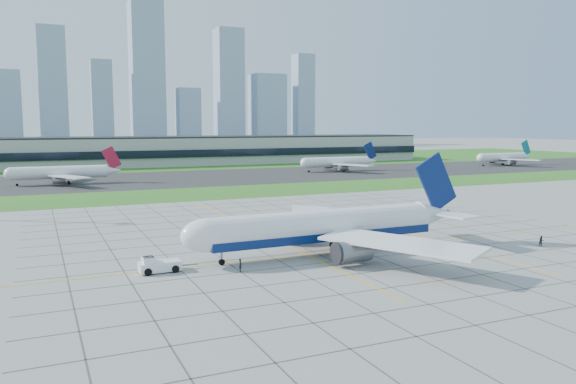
% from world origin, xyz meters
% --- Properties ---
extents(ground, '(1400.00, 1400.00, 0.00)m').
position_xyz_m(ground, '(0.00, 0.00, 0.00)').
color(ground, '#9F9F99').
rests_on(ground, ground).
extents(grass_median, '(700.00, 35.00, 0.04)m').
position_xyz_m(grass_median, '(0.00, 90.00, 0.02)').
color(grass_median, '#306D1F').
rests_on(grass_median, ground).
extents(asphalt_taxiway, '(700.00, 75.00, 0.04)m').
position_xyz_m(asphalt_taxiway, '(0.00, 145.00, 0.03)').
color(asphalt_taxiway, '#383838').
rests_on(asphalt_taxiway, ground).
extents(grass_far, '(700.00, 145.00, 0.04)m').
position_xyz_m(grass_far, '(0.00, 255.00, 0.02)').
color(grass_far, '#306D1F').
rests_on(grass_far, ground).
extents(apron_markings, '(120.00, 130.00, 0.03)m').
position_xyz_m(apron_markings, '(0.43, 11.09, 0.02)').
color(apron_markings, '#474744').
rests_on(apron_markings, ground).
extents(terminal, '(260.00, 43.00, 15.80)m').
position_xyz_m(terminal, '(40.00, 229.87, 7.89)').
color(terminal, '#B7B7B2').
rests_on(terminal, ground).
extents(city_skyline, '(523.00, 32.40, 160.00)m').
position_xyz_m(city_skyline, '(-8.71, 520.00, 59.09)').
color(city_skyline, '#90A5BD').
rests_on(city_skyline, ground).
extents(airliner, '(53.88, 54.60, 16.96)m').
position_xyz_m(airliner, '(-6.66, -2.34, 4.64)').
color(airliner, white).
rests_on(airliner, ground).
extents(pushback_tug, '(8.97, 3.25, 2.49)m').
position_xyz_m(pushback_tug, '(-35.40, -2.88, 1.11)').
color(pushback_tug, white).
rests_on(pushback_tug, ground).
extents(crew_near, '(0.68, 0.83, 1.96)m').
position_xyz_m(crew_near, '(-23.90, -7.52, 0.98)').
color(crew_near, black).
rests_on(crew_near, ground).
extents(crew_far, '(1.16, 1.06, 1.94)m').
position_xyz_m(crew_far, '(31.87, -13.53, 0.97)').
color(crew_far, black).
rests_on(crew_far, ground).
extents(distant_jet_1, '(38.91, 42.66, 14.08)m').
position_xyz_m(distant_jet_1, '(-42.40, 139.27, 4.49)').
color(distant_jet_1, white).
rests_on(distant_jet_1, ground).
extents(distant_jet_2, '(39.36, 42.66, 14.08)m').
position_xyz_m(distant_jet_2, '(81.29, 149.68, 4.49)').
color(distant_jet_2, white).
rests_on(distant_jet_2, ground).
extents(distant_jet_3, '(36.20, 42.66, 14.08)m').
position_xyz_m(distant_jet_3, '(184.19, 147.00, 4.48)').
color(distant_jet_3, white).
rests_on(distant_jet_3, ground).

